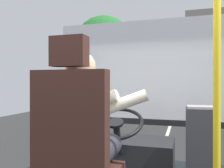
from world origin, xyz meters
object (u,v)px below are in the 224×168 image
(driver_seat, at_px, (77,159))
(bus_driver, at_px, (85,126))
(fare_box, at_px, (202,153))
(steering_console, at_px, (125,154))
(parked_car_white, at_px, (224,95))
(handrail_pole, at_px, (217,78))

(driver_seat, bearing_deg, bus_driver, 90.00)
(driver_seat, xyz_separation_m, fare_box, (0.81, 0.91, -0.15))
(bus_driver, bearing_deg, driver_seat, -90.00)
(steering_console, bearing_deg, bus_driver, -90.00)
(fare_box, relative_size, parked_car_white, 0.21)
(steering_console, height_order, fare_box, fare_box)
(fare_box, distance_m, parked_car_white, 23.07)
(fare_box, bearing_deg, steering_console, 153.92)
(parked_car_white, bearing_deg, handrail_pole, -98.54)
(bus_driver, distance_m, fare_box, 1.18)
(handrail_pole, xyz_separation_m, parked_car_white, (3.53, 23.51, -1.20))
(steering_console, relative_size, fare_box, 1.30)
(driver_seat, xyz_separation_m, parked_car_white, (4.38, 23.70, -0.68))
(driver_seat, xyz_separation_m, steering_console, (0.00, 1.31, -0.35))
(driver_seat, height_order, handrail_pole, handrail_pole)
(steering_console, height_order, parked_car_white, steering_console)
(steering_console, xyz_separation_m, handrail_pole, (0.85, -1.12, 0.87))
(bus_driver, distance_m, parked_car_white, 23.99)
(driver_seat, relative_size, steering_console, 1.22)
(driver_seat, height_order, bus_driver, driver_seat)
(fare_box, height_order, parked_car_white, fare_box)
(steering_console, bearing_deg, driver_seat, -90.00)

